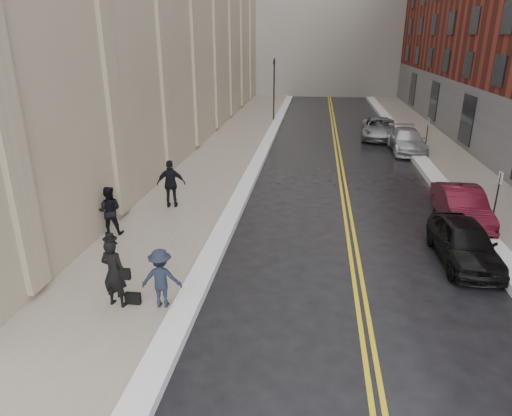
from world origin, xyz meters
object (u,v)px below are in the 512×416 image
(pedestrian_a, at_px, (109,211))
(pedestrian_b, at_px, (161,278))
(car_silver_far, at_px, (379,128))
(pedestrian_c, at_px, (171,184))
(car_black, at_px, (464,242))
(car_silver_near, at_px, (407,141))
(pedestrian_main, at_px, (114,273))
(car_maroon, at_px, (461,206))

(pedestrian_a, height_order, pedestrian_b, pedestrian_a)
(pedestrian_b, bearing_deg, pedestrian_a, -59.03)
(car_silver_far, height_order, pedestrian_c, pedestrian_c)
(car_black, xyz_separation_m, car_silver_near, (0.86, 15.47, 0.02))
(car_black, height_order, pedestrian_b, pedestrian_b)
(car_silver_far, distance_m, pedestrian_c, 19.09)
(pedestrian_b, relative_size, pedestrian_c, 0.82)
(pedestrian_c, bearing_deg, pedestrian_main, 84.71)
(car_silver_far, height_order, pedestrian_b, pedestrian_b)
(car_black, height_order, pedestrian_a, pedestrian_a)
(car_maroon, distance_m, pedestrian_main, 13.23)
(car_black, relative_size, pedestrian_b, 2.46)
(car_black, distance_m, car_silver_far, 19.39)
(pedestrian_main, bearing_deg, car_maroon, -134.29)
(car_silver_far, bearing_deg, pedestrian_a, -116.65)
(car_maroon, bearing_deg, pedestrian_c, -179.43)
(car_silver_far, xyz_separation_m, pedestrian_a, (-11.74, -19.03, 0.34))
(car_silver_far, relative_size, pedestrian_b, 3.13)
(pedestrian_b, height_order, pedestrian_c, pedestrian_c)
(car_silver_near, height_order, pedestrian_b, pedestrian_b)
(pedestrian_a, bearing_deg, pedestrian_b, 114.85)
(car_silver_near, xyz_separation_m, pedestrian_main, (-10.85, -19.58, 0.41))
(car_silver_far, height_order, pedestrian_main, pedestrian_main)
(pedestrian_main, relative_size, pedestrian_c, 0.96)
(car_black, distance_m, car_maroon, 3.55)
(car_black, bearing_deg, car_silver_far, 89.51)
(car_silver_far, distance_m, pedestrian_b, 24.83)
(car_maroon, distance_m, car_silver_near, 12.02)
(pedestrian_main, distance_m, pedestrian_a, 4.97)
(car_silver_near, distance_m, pedestrian_b, 21.71)
(pedestrian_main, xyz_separation_m, pedestrian_a, (-2.15, 4.48, -0.07))
(pedestrian_main, bearing_deg, car_silver_far, -101.37)
(car_maroon, height_order, pedestrian_b, pedestrian_b)
(pedestrian_a, bearing_deg, car_silver_far, -134.64)
(car_maroon, height_order, pedestrian_main, pedestrian_main)
(pedestrian_main, bearing_deg, car_silver_near, -108.16)
(pedestrian_b, bearing_deg, pedestrian_c, -81.54)
(car_black, distance_m, pedestrian_main, 10.81)
(car_black, bearing_deg, pedestrian_b, -157.19)
(car_silver_far, relative_size, pedestrian_a, 2.86)
(car_black, relative_size, car_silver_near, 0.83)
(pedestrian_main, bearing_deg, pedestrian_b, -163.30)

